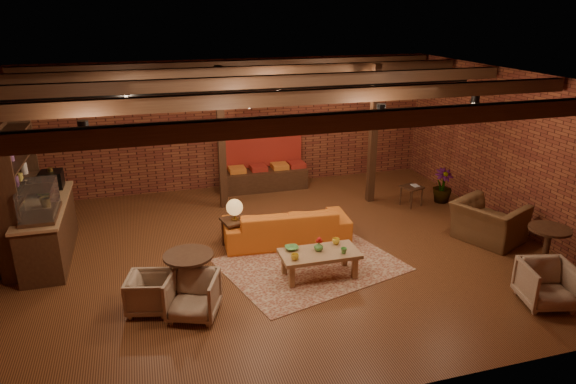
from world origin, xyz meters
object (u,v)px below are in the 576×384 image
object	(u,v)px
sofa	(286,225)
armchair_a	(149,291)
side_table_lamp	(235,211)
side_table_book	(412,188)
armchair_b	(193,294)
coffee_table	(318,255)
round_table_right	(547,242)
plant_tall	(446,153)
armchair_far	(547,282)
armchair_right	(489,216)
round_table_left	(189,269)

from	to	relation	value
sofa	armchair_a	xyz separation A→B (m)	(-2.66, -1.74, -0.03)
side_table_lamp	side_table_book	size ratio (longest dim) A/B	1.86
sofa	armchair_b	xyz separation A→B (m)	(-2.04, -2.06, 0.01)
coffee_table	round_table_right	bearing A→B (deg)	-13.45
armchair_b	plant_tall	distance (m)	6.99
sofa	round_table_right	xyz separation A→B (m)	(4.01, -2.39, 0.19)
coffee_table	side_table_lamp	xyz separation A→B (m)	(-1.15, 1.50, 0.34)
sofa	side_table_lamp	distance (m)	1.08
side_table_book	round_table_right	bearing A→B (deg)	-78.81
side_table_book	plant_tall	xyz separation A→B (m)	(0.81, 0.01, 0.77)
armchair_a	round_table_right	distance (m)	6.71
armchair_a	armchair_far	xyz separation A→B (m)	(5.90, -1.56, 0.06)
armchair_b	sofa	bearing A→B (deg)	66.79
armchair_a	armchair_right	world-z (taller)	armchair_right
armchair_b	side_table_book	size ratio (longest dim) A/B	1.39
armchair_right	armchair_a	bearing A→B (deg)	72.00
armchair_a	round_table_left	bearing A→B (deg)	-65.96
side_table_lamp	armchair_a	distance (m)	2.46
side_table_lamp	round_table_right	bearing A→B (deg)	-25.75
armchair_a	armchair_b	world-z (taller)	armchair_b
coffee_table	armchair_a	xyz separation A→B (m)	(-2.81, -0.27, -0.08)
armchair_right	armchair_far	size ratio (longest dim) A/B	1.59
plant_tall	sofa	bearing A→B (deg)	-165.48
armchair_b	side_table_book	distance (m)	6.22
round_table_right	armchair_a	bearing A→B (deg)	174.41
plant_tall	side_table_lamp	bearing A→B (deg)	-168.54
armchair_right	plant_tall	xyz separation A→B (m)	(0.32, 2.14, 0.68)
sofa	armchair_far	xyz separation A→B (m)	(3.24, -3.29, 0.03)
armchair_right	side_table_lamp	bearing A→B (deg)	53.33
armchair_b	armchair_right	world-z (taller)	armchair_right
armchair_b	round_table_right	xyz separation A→B (m)	(6.05, -0.32, 0.18)
armchair_a	armchair_right	bearing A→B (deg)	-70.10
armchair_a	armchair_b	distance (m)	0.70
side_table_lamp	sofa	bearing A→B (deg)	-1.70
armchair_right	round_table_right	distance (m)	1.34
coffee_table	round_table_left	size ratio (longest dim) A/B	1.68
sofa	armchair_b	bearing A→B (deg)	49.79
round_table_right	armchair_far	distance (m)	1.20
sofa	coffee_table	world-z (taller)	coffee_table
round_table_left	armchair_right	xyz separation A→B (m)	(5.86, 0.56, -0.01)
round_table_left	armchair_b	bearing A→B (deg)	-90.48
armchair_a	side_table_book	xyz separation A→B (m)	(5.99, 2.80, 0.11)
armchair_right	plant_tall	world-z (taller)	plant_tall
armchair_far	plant_tall	world-z (taller)	plant_tall
round_table_left	armchair_a	bearing A→B (deg)	-169.93
armchair_a	armchair_far	world-z (taller)	armchair_far
armchair_a	armchair_right	size ratio (longest dim) A/B	0.54
side_table_lamp	armchair_b	world-z (taller)	side_table_lamp
sofa	armchair_right	bearing A→B (deg)	168.95
round_table_left	armchair_right	size ratio (longest dim) A/B	0.66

